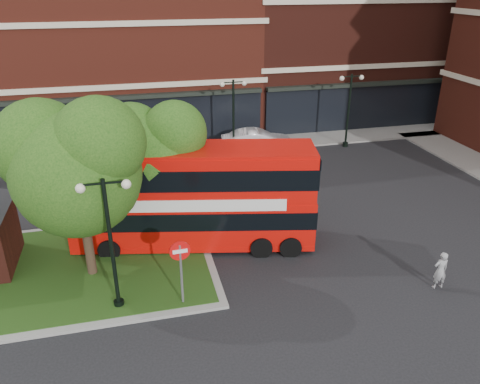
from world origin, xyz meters
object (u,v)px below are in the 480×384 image
object	(u,v)px
woman	(440,270)
car_silver	(111,156)
bus	(193,190)
car_white	(258,142)

from	to	relation	value
woman	car_silver	world-z (taller)	woman
bus	car_white	bearing A→B (deg)	73.44
car_white	car_silver	bearing A→B (deg)	97.62
bus	car_silver	bearing A→B (deg)	121.33
bus	woman	distance (m)	10.21
bus	car_silver	distance (m)	11.27
bus	car_white	size ratio (longest dim) A/B	2.20
car_white	bus	bearing A→B (deg)	157.69
car_silver	car_white	world-z (taller)	car_white
woman	car_silver	xyz separation A→B (m)	(-12.10, 15.94, -0.09)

